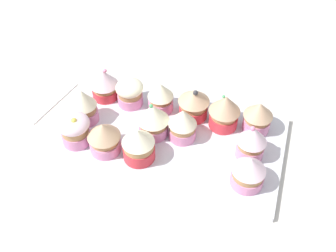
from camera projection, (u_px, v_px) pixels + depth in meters
ground_plane at (168, 145)px, 84.26cm from camera, size 180.00×180.00×3.00cm
baking_tray at (168, 138)px, 82.74cm from camera, size 46.06×25.39×1.20cm
cupcake_0 at (75, 129)px, 78.89cm from camera, size 6.31×6.31×6.98cm
cupcake_1 at (104, 137)px, 77.31cm from camera, size 6.43×6.43×6.99cm
cupcake_2 at (138, 144)px, 75.92cm from camera, size 6.21×6.21×7.35cm
cupcake_3 at (249, 171)px, 71.88cm from camera, size 6.14×6.14×6.76cm
cupcake_4 at (84, 106)px, 82.64cm from camera, size 5.42×5.42×8.05cm
cupcake_5 at (153, 120)px, 79.98cm from camera, size 6.42×6.42×7.86cm
cupcake_6 at (183, 124)px, 79.50cm from camera, size 5.61×5.61×7.36cm
cupcake_7 at (252, 142)px, 76.00cm from camera, size 5.65×5.65×7.93cm
cupcake_8 at (104, 83)px, 87.98cm from camera, size 6.16×6.16×7.44cm
cupcake_9 at (130, 92)px, 86.89cm from camera, size 5.96×5.96×5.96cm
cupcake_10 at (161, 96)px, 85.41cm from camera, size 5.50×5.50×6.88cm
cupcake_11 at (194, 103)px, 83.72cm from camera, size 6.56×6.56×7.50cm
cupcake_12 at (225, 111)px, 81.46cm from camera, size 6.42×6.42×8.16cm
cupcake_13 at (258, 116)px, 81.06cm from camera, size 5.94×5.94×7.10cm
napkin at (34, 93)px, 92.72cm from camera, size 16.10×17.26×0.60cm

